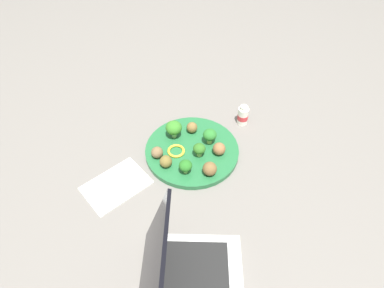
{
  "coord_description": "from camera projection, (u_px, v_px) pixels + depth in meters",
  "views": [
    {
      "loc": [
        -0.41,
        -0.51,
        0.73
      ],
      "look_at": [
        0.0,
        0.0,
        0.04
      ],
      "focal_mm": 30.24,
      "sensor_mm": 36.0,
      "label": 1
    }
  ],
  "objects": [
    {
      "name": "meatball_back_right",
      "position": [
        210.0,
        169.0,
        0.89
      ],
      "size": [
        0.04,
        0.04,
        0.04
      ],
      "primitive_type": "sphere",
      "color": "brown",
      "rests_on": "plate"
    },
    {
      "name": "yogurt_bottle",
      "position": [
        243.0,
        116.0,
        1.04
      ],
      "size": [
        0.03,
        0.03,
        0.07
      ],
      "color": "white",
      "rests_on": "ground_plane"
    },
    {
      "name": "napkin",
      "position": [
        116.0,
        185.0,
        0.89
      ],
      "size": [
        0.18,
        0.13,
        0.01
      ],
      "primitive_type": "cube",
      "rotation": [
        0.0,
        0.0,
        0.05
      ],
      "color": "white",
      "rests_on": "ground_plane"
    },
    {
      "name": "broccoli_floret_center",
      "position": [
        210.0,
        135.0,
        0.96
      ],
      "size": [
        0.04,
        0.04,
        0.05
      ],
      "color": "#ACBC66",
      "rests_on": "plate"
    },
    {
      "name": "plate",
      "position": [
        192.0,
        150.0,
        0.97
      ],
      "size": [
        0.28,
        0.28,
        0.02
      ],
      "primitive_type": "cylinder",
      "color": "#236638",
      "rests_on": "ground_plane"
    },
    {
      "name": "ground_plane",
      "position": [
        192.0,
        152.0,
        0.98
      ],
      "size": [
        4.0,
        4.0,
        0.0
      ],
      "primitive_type": "plane",
      "color": "slate"
    },
    {
      "name": "knife",
      "position": [
        122.0,
        187.0,
        0.88
      ],
      "size": [
        0.15,
        0.02,
        0.01
      ],
      "color": "silver",
      "rests_on": "napkin"
    },
    {
      "name": "meatball_back_left",
      "position": [
        166.0,
        161.0,
        0.91
      ],
      "size": [
        0.04,
        0.04,
        0.04
      ],
      "primitive_type": "sphere",
      "color": "brown",
      "rests_on": "plate"
    },
    {
      "name": "pepper_ring_front_left",
      "position": [
        176.0,
        151.0,
        0.95
      ],
      "size": [
        0.07,
        0.07,
        0.01
      ],
      "primitive_type": "torus",
      "rotation": [
        0.0,
        0.0,
        1.09
      ],
      "color": "yellow",
      "rests_on": "plate"
    },
    {
      "name": "meatball_far_rim",
      "position": [
        219.0,
        149.0,
        0.94
      ],
      "size": [
        0.04,
        0.04,
        0.04
      ],
      "primitive_type": "sphere",
      "color": "brown",
      "rests_on": "plate"
    },
    {
      "name": "meatball_mid_right",
      "position": [
        192.0,
        127.0,
        1.0
      ],
      "size": [
        0.03,
        0.03,
        0.03
      ],
      "primitive_type": "sphere",
      "color": "brown",
      "rests_on": "plate"
    },
    {
      "name": "broccoli_floret_front_left",
      "position": [
        174.0,
        128.0,
        0.97
      ],
      "size": [
        0.05,
        0.05,
        0.06
      ],
      "color": "#94C276",
      "rests_on": "plate"
    },
    {
      "name": "fork",
      "position": [
        115.0,
        179.0,
        0.9
      ],
      "size": [
        0.12,
        0.02,
        0.01
      ],
      "color": "silver",
      "rests_on": "napkin"
    },
    {
      "name": "broccoli_floret_front_right",
      "position": [
        186.0,
        166.0,
        0.88
      ],
      "size": [
        0.04,
        0.04,
        0.04
      ],
      "color": "#8FCB68",
      "rests_on": "plate"
    },
    {
      "name": "broccoli_floret_mid_right",
      "position": [
        199.0,
        149.0,
        0.93
      ],
      "size": [
        0.04,
        0.04,
        0.04
      ],
      "color": "#9FC368",
      "rests_on": "plate"
    },
    {
      "name": "meatball_front_left",
      "position": [
        157.0,
        152.0,
        0.93
      ],
      "size": [
        0.03,
        0.03,
        0.03
      ],
      "primitive_type": "sphere",
      "color": "brown",
      "rests_on": "plate"
    }
  ]
}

